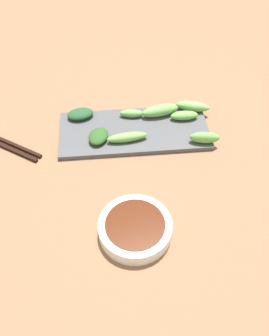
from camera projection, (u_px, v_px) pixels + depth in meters
name	position (u px, v px, depth m)	size (l,w,h in m)	color
tabletop	(133.00, 172.00, 0.83)	(2.10, 2.10, 0.02)	brown
sauce_bowl	(135.00, 228.00, 0.70)	(0.15, 0.15, 0.03)	white
serving_plate	(134.00, 131.00, 0.90)	(0.16, 0.37, 0.01)	#484A4F
broccoli_stalk_0	(160.00, 110.00, 0.92)	(0.03, 0.10, 0.03)	#6DAE55
broccoli_stalk_1	(204.00, 138.00, 0.86)	(0.02, 0.07, 0.03)	#66B050
broccoli_stalk_2	(184.00, 115.00, 0.92)	(0.03, 0.07, 0.02)	#67A74A
broccoli_stalk_3	(132.00, 113.00, 0.92)	(0.02, 0.06, 0.02)	#65A857
broccoli_stalk_4	(193.00, 106.00, 0.94)	(0.03, 0.09, 0.03)	#72B658
broccoli_stalk_5	(127.00, 137.00, 0.86)	(0.02, 0.10, 0.02)	#6EB14E
broccoli_leafy_6	(80.00, 114.00, 0.92)	(0.04, 0.07, 0.02)	#204B29
broccoli_leafy_7	(98.00, 136.00, 0.87)	(0.06, 0.05, 0.02)	#295321
chopsticks	(2.00, 143.00, 0.88)	(0.15, 0.20, 0.01)	black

